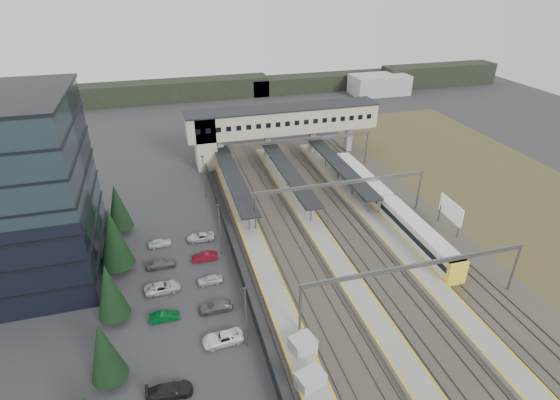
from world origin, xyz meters
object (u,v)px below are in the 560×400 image
object	(u,v)px
footbridge	(270,124)
billboard	(451,211)
relay_cabin_far	(303,347)
relay_cabin_near	(310,382)
train	(387,206)

from	to	relation	value
footbridge	billboard	bearing A→B (deg)	-60.94
relay_cabin_far	billboard	bearing A→B (deg)	30.60
relay_cabin_near	relay_cabin_far	size ratio (longest dim) A/B	1.05
train	billboard	xyz separation A→B (m)	(7.24, -6.47, 1.44)
relay_cabin_far	billboard	world-z (taller)	billboard
billboard	relay_cabin_near	bearing A→B (deg)	-144.15
relay_cabin_far	train	bearing A→B (deg)	46.87
relay_cabin_far	footbridge	distance (m)	54.22
train	billboard	distance (m)	9.82
relay_cabin_near	relay_cabin_far	xyz separation A→B (m)	(0.65, 4.38, 0.05)
relay_cabin_near	relay_cabin_far	bearing A→B (deg)	81.55
relay_cabin_near	footbridge	xyz separation A→B (m)	(10.94, 57.19, 6.82)
relay_cabin_near	footbridge	distance (m)	58.62
footbridge	billboard	distance (m)	40.49
relay_cabin_far	billboard	xyz separation A→B (m)	(29.83, 17.64, 2.25)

